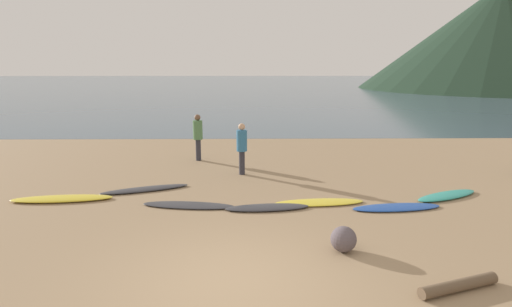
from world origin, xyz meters
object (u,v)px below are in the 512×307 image
surfboard_5 (397,207)px  surfboard_6 (447,195)px  person_2 (198,133)px  surfboard_1 (145,189)px  surfboard_4 (319,202)px  surfboard_0 (62,199)px  surfboard_3 (267,207)px  person_0 (242,145)px  beach_rock_near (344,239)px  surfboard_2 (189,205)px  driftwood_log (459,285)px

surfboard_5 → surfboard_6: surfboard_6 is taller
surfboard_5 → person_2: person_2 is taller
surfboard_1 → surfboard_4: (4.57, -1.15, -0.01)m
surfboard_4 → surfboard_5: (1.79, -0.39, -0.00)m
surfboard_1 → surfboard_0: bearing=-177.3°
surfboard_1 → person_2: (1.03, 3.59, 0.93)m
surfboard_6 → person_2: (-6.94, 4.29, 0.93)m
surfboard_3 → surfboard_6: surfboard_6 is taller
surfboard_4 → surfboard_6: (3.40, 0.45, 0.01)m
surfboard_4 → person_0: bearing=120.1°
surfboard_4 → surfboard_6: size_ratio=1.11×
surfboard_4 → beach_rock_near: size_ratio=4.66×
person_0 → surfboard_4: bearing=86.6°
person_0 → beach_rock_near: person_0 is taller
surfboard_2 → surfboard_3: 1.92m
surfboard_1 → person_2: size_ratio=1.42×
surfboard_1 → surfboard_4: 4.71m
surfboard_0 → surfboard_1: surfboard_0 is taller
surfboard_2 → person_2: size_ratio=1.37×
surfboard_2 → surfboard_1: bearing=143.6°
surfboard_0 → surfboard_4: bearing=-8.1°
surfboard_2 → surfboard_4: size_ratio=1.01×
driftwood_log → surfboard_6: bearing=66.7°
person_2 → driftwood_log: bearing=-84.1°
surfboard_4 → surfboard_0: bearing=172.2°
person_0 → beach_rock_near: 5.84m
surfboard_3 → surfboard_2: bearing=167.7°
surfboard_1 → surfboard_3: size_ratio=1.17×
surfboard_1 → beach_rock_near: size_ratio=4.91×
surfboard_0 → surfboard_6: size_ratio=1.24×
surfboard_0 → surfboard_4: (6.46, -0.34, -0.02)m
surfboard_5 → surfboard_6: (1.61, 0.84, 0.01)m
surfboard_1 → surfboard_5: 6.54m
surfboard_1 → surfboard_2: size_ratio=1.04×
surfboard_2 → person_0: size_ratio=1.41×
surfboard_0 → surfboard_6: surfboard_0 is taller
person_2 → surfboard_5: bearing=-67.7°
surfboard_5 → surfboard_2: bearing=170.9°
surfboard_4 → surfboard_5: same height
person_0 → driftwood_log: (3.41, -6.84, -0.85)m
person_2 → beach_rock_near: (3.55, -7.40, -0.73)m
surfboard_3 → beach_rock_near: 2.64m
beach_rock_near → surfboard_1: bearing=140.3°
surfboard_2 → person_0: bearing=74.3°
person_2 → surfboard_1: bearing=-129.7°
surfboard_4 → surfboard_6: bearing=2.8°
surfboard_2 → surfboard_6: size_ratio=1.13×
surfboard_1 → driftwood_log: driftwood_log is taller
surfboard_4 → person_2: person_2 is taller
surfboard_1 → surfboard_2: surfboard_1 is taller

